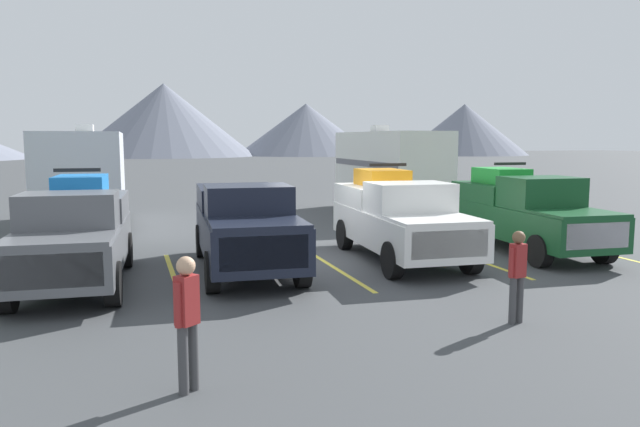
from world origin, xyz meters
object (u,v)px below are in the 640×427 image
object	(u,v)px
camper_trailer_b	(389,167)
pickup_truck_d	(525,211)
pickup_truck_c	(398,216)
camper_trailer_a	(84,173)
pickup_truck_b	(245,224)
person_a	(517,270)
person_b	(187,315)
pickup_truck_a	(75,233)

from	to	relation	value
camper_trailer_b	pickup_truck_d	bearing A→B (deg)	-89.32
pickup_truck_c	camper_trailer_a	xyz separation A→B (m)	(-8.14, 8.58, 0.80)
pickup_truck_b	person_a	size ratio (longest dim) A/B	3.69
pickup_truck_b	pickup_truck_c	world-z (taller)	pickup_truck_c
pickup_truck_d	person_b	size ratio (longest dim) A/B	3.34
pickup_truck_c	camper_trailer_a	distance (m)	11.85
pickup_truck_a	person_b	size ratio (longest dim) A/B	3.15
pickup_truck_c	person_b	world-z (taller)	pickup_truck_c
pickup_truck_a	camper_trailer_b	distance (m)	14.99
pickup_truck_d	camper_trailer_a	distance (m)	14.80
pickup_truck_b	camper_trailer_a	distance (m)	9.60
pickup_truck_a	person_a	world-z (taller)	pickup_truck_a
camper_trailer_a	person_b	world-z (taller)	camper_trailer_a
pickup_truck_c	pickup_truck_d	size ratio (longest dim) A/B	1.00
pickup_truck_a	pickup_truck_c	size ratio (longest dim) A/B	0.95
pickup_truck_b	person_b	world-z (taller)	pickup_truck_b
pickup_truck_b	camper_trailer_a	bearing A→B (deg)	115.22
pickup_truck_d	person_a	bearing A→B (deg)	-127.19
pickup_truck_a	pickup_truck_b	world-z (taller)	pickup_truck_a
camper_trailer_b	person_a	bearing A→B (deg)	-106.08
pickup_truck_a	camper_trailer_a	bearing A→B (deg)	92.04
pickup_truck_d	pickup_truck_c	bearing A→B (deg)	179.85
person_b	pickup_truck_b	bearing A→B (deg)	73.64
pickup_truck_c	person_b	size ratio (longest dim) A/B	3.33
pickup_truck_a	person_a	size ratio (longest dim) A/B	3.40
camper_trailer_a	camper_trailer_b	distance (m)	11.92
person_a	camper_trailer_a	bearing A→B (deg)	118.16
pickup_truck_b	camper_trailer_a	world-z (taller)	camper_trailer_a
pickup_truck_d	person_a	xyz separation A→B (m)	(-4.35, -5.74, -0.21)
pickup_truck_b	pickup_truck_a	bearing A→B (deg)	-173.79
pickup_truck_a	person_b	bearing A→B (deg)	-74.87
pickup_truck_c	pickup_truck_d	xyz separation A→B (m)	(3.88, -0.01, -0.00)
pickup_truck_d	camper_trailer_a	xyz separation A→B (m)	(-12.02, 8.59, 0.80)
pickup_truck_c	pickup_truck_a	bearing A→B (deg)	-176.45
pickup_truck_c	camper_trailer_b	distance (m)	9.78
pickup_truck_a	pickup_truck_c	bearing A→B (deg)	3.55
person_a	pickup_truck_c	bearing A→B (deg)	85.31
pickup_truck_a	person_a	distance (m)	9.04
camper_trailer_b	person_a	size ratio (longest dim) A/B	5.27
pickup_truck_b	person_b	xyz separation A→B (m)	(-2.01, -6.85, -0.12)
camper_trailer_a	person_a	xyz separation A→B (m)	(7.67, -14.33, -1.01)
pickup_truck_d	person_b	world-z (taller)	pickup_truck_d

